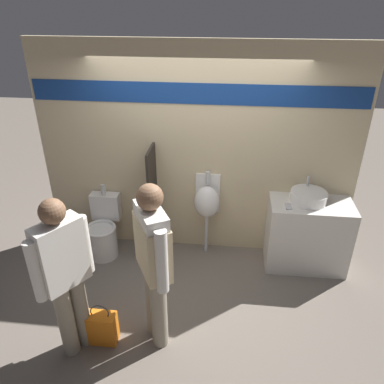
{
  "coord_description": "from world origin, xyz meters",
  "views": [
    {
      "loc": [
        0.43,
        -3.69,
        3.15
      ],
      "look_at": [
        0.0,
        0.17,
        1.05
      ],
      "focal_mm": 35.0,
      "sensor_mm": 36.0,
      "label": 1
    }
  ],
  "objects_px": {
    "urinal_near_counter": "(207,202)",
    "person_in_vest": "(153,257)",
    "cell_phone": "(288,206)",
    "toilet": "(103,232)",
    "sink_basin": "(308,197)",
    "person_with_lanyard": "(65,273)",
    "shopping_bag": "(102,328)"
  },
  "relations": [
    {
      "from": "sink_basin",
      "to": "person_with_lanyard",
      "type": "height_order",
      "value": "person_with_lanyard"
    },
    {
      "from": "cell_phone",
      "to": "toilet",
      "type": "height_order",
      "value": "toilet"
    },
    {
      "from": "sink_basin",
      "to": "toilet",
      "type": "relative_size",
      "value": 0.47
    },
    {
      "from": "cell_phone",
      "to": "person_in_vest",
      "type": "xyz_separation_m",
      "value": [
        -1.35,
        -1.25,
        0.11
      ]
    },
    {
      "from": "urinal_near_counter",
      "to": "person_in_vest",
      "type": "relative_size",
      "value": 0.66
    },
    {
      "from": "sink_basin",
      "to": "cell_phone",
      "type": "relative_size",
      "value": 3.11
    },
    {
      "from": "urinal_near_counter",
      "to": "person_in_vest",
      "type": "xyz_separation_m",
      "value": [
        -0.38,
        -1.49,
        0.25
      ]
    },
    {
      "from": "cell_phone",
      "to": "toilet",
      "type": "relative_size",
      "value": 0.15
    },
    {
      "from": "cell_phone",
      "to": "urinal_near_counter",
      "type": "distance_m",
      "value": 1.02
    },
    {
      "from": "shopping_bag",
      "to": "person_in_vest",
      "type": "bearing_deg",
      "value": 11.95
    },
    {
      "from": "person_in_vest",
      "to": "urinal_near_counter",
      "type": "bearing_deg",
      "value": -43.11
    },
    {
      "from": "sink_basin",
      "to": "person_with_lanyard",
      "type": "bearing_deg",
      "value": -145.73
    },
    {
      "from": "sink_basin",
      "to": "person_with_lanyard",
      "type": "distance_m",
      "value": 2.86
    },
    {
      "from": "person_in_vest",
      "to": "person_with_lanyard",
      "type": "bearing_deg",
      "value": 75.98
    },
    {
      "from": "toilet",
      "to": "person_with_lanyard",
      "type": "distance_m",
      "value": 1.65
    },
    {
      "from": "sink_basin",
      "to": "shopping_bag",
      "type": "xyz_separation_m",
      "value": [
        -2.14,
        -1.52,
        -0.79
      ]
    },
    {
      "from": "urinal_near_counter",
      "to": "toilet",
      "type": "height_order",
      "value": "urinal_near_counter"
    },
    {
      "from": "person_with_lanyard",
      "to": "shopping_bag",
      "type": "distance_m",
      "value": 0.79
    },
    {
      "from": "person_with_lanyard",
      "to": "shopping_bag",
      "type": "bearing_deg",
      "value": -34.25
    },
    {
      "from": "urinal_near_counter",
      "to": "person_with_lanyard",
      "type": "bearing_deg",
      "value": -123.88
    },
    {
      "from": "sink_basin",
      "to": "urinal_near_counter",
      "type": "bearing_deg",
      "value": 175.89
    },
    {
      "from": "person_in_vest",
      "to": "person_with_lanyard",
      "type": "height_order",
      "value": "person_in_vest"
    },
    {
      "from": "cell_phone",
      "to": "urinal_near_counter",
      "type": "bearing_deg",
      "value": 165.82
    },
    {
      "from": "urinal_near_counter",
      "to": "person_with_lanyard",
      "type": "distance_m",
      "value": 2.05
    },
    {
      "from": "sink_basin",
      "to": "toilet",
      "type": "bearing_deg",
      "value": -177.87
    },
    {
      "from": "cell_phone",
      "to": "urinal_near_counter",
      "type": "relative_size",
      "value": 0.12
    },
    {
      "from": "person_with_lanyard",
      "to": "sink_basin",
      "type": "bearing_deg",
      "value": -21.88
    },
    {
      "from": "toilet",
      "to": "person_in_vest",
      "type": "relative_size",
      "value": 0.53
    },
    {
      "from": "cell_phone",
      "to": "toilet",
      "type": "xyz_separation_m",
      "value": [
        -2.34,
        0.06,
        -0.59
      ]
    },
    {
      "from": "cell_phone",
      "to": "shopping_bag",
      "type": "bearing_deg",
      "value": -144.3
    },
    {
      "from": "cell_phone",
      "to": "person_in_vest",
      "type": "bearing_deg",
      "value": -137.34
    },
    {
      "from": "urinal_near_counter",
      "to": "person_in_vest",
      "type": "height_order",
      "value": "person_in_vest"
    }
  ]
}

